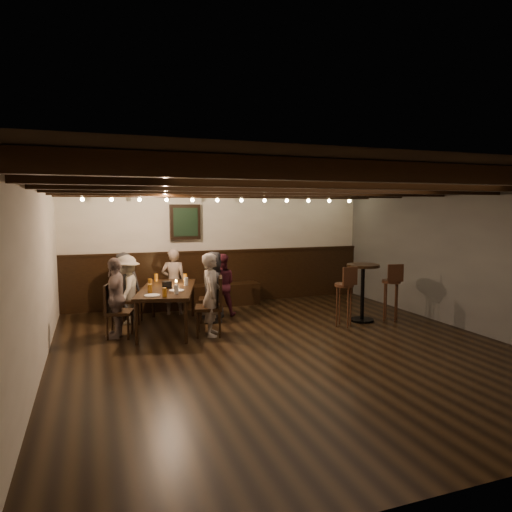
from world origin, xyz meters
name	(u,v)px	position (x,y,z in m)	size (l,w,h in m)	color
room	(225,260)	(-0.29, 2.21, 1.07)	(7.00, 7.00, 7.00)	black
dining_table	(167,291)	(-1.45, 1.68, 0.65)	(1.31, 2.03, 0.70)	black
chair_left_near	(130,309)	(-2.03, 2.31, 0.26)	(0.48, 0.48, 0.85)	black
chair_left_far	(119,321)	(-2.26, 1.44, 0.26)	(0.48, 0.48, 0.85)	black
chair_right_near	(211,307)	(-0.64, 1.93, 0.26)	(0.48, 0.48, 0.85)	black
chair_right_far	(210,318)	(-0.88, 1.06, 0.29)	(0.53, 0.53, 0.95)	black
person_bench_left	(124,285)	(-2.08, 2.79, 0.61)	(0.60, 0.39, 1.22)	#292A2C
person_bench_centre	(174,282)	(-1.17, 2.70, 0.64)	(0.46, 0.30, 1.27)	slate
person_bench_right	(221,285)	(-0.35, 2.32, 0.59)	(0.57, 0.45, 1.18)	#561D2C
person_left_near	(127,289)	(-2.06, 2.32, 0.61)	(0.78, 0.45, 1.22)	gray
person_left_far	(116,298)	(-2.29, 1.45, 0.64)	(0.75, 0.31, 1.27)	gray
person_right_near	(213,287)	(-0.61, 1.92, 0.63)	(0.62, 0.40, 1.26)	#27272A
person_right_far	(212,295)	(-0.85, 1.05, 0.66)	(0.48, 0.32, 1.32)	#A09387
pint_a	(156,278)	(-1.54, 2.43, 0.77)	(0.07, 0.07, 0.14)	#BF7219
pint_b	(185,278)	(-1.04, 2.25, 0.77)	(0.07, 0.07, 0.14)	#BF7219
pint_c	(150,283)	(-1.72, 1.86, 0.77)	(0.07, 0.07, 0.14)	#BF7219
pint_d	(186,282)	(-1.11, 1.80, 0.77)	(0.07, 0.07, 0.14)	silver
pint_e	(150,289)	(-1.78, 1.31, 0.77)	(0.07, 0.07, 0.14)	#BF7219
pint_f	(176,289)	(-1.40, 1.10, 0.77)	(0.07, 0.07, 0.14)	silver
pint_g	(165,292)	(-1.62, 0.90, 0.77)	(0.07, 0.07, 0.14)	#BF7219
plate_near	(152,295)	(-1.78, 1.05, 0.71)	(0.24, 0.24, 0.01)	white
plate_far	(177,290)	(-1.36, 1.35, 0.71)	(0.24, 0.24, 0.01)	white
condiment_caddy	(167,285)	(-1.47, 1.64, 0.76)	(0.15, 0.10, 0.12)	black
candle	(176,283)	(-1.26, 1.94, 0.73)	(0.05, 0.05, 0.05)	beige
high_top_table	(363,284)	(1.93, 1.03, 0.68)	(0.58, 0.58, 1.03)	black
bar_stool_left	(344,304)	(1.43, 0.82, 0.39)	(0.33, 0.35, 1.05)	#321E10
bar_stool_right	(391,299)	(2.43, 0.87, 0.39)	(0.34, 0.36, 1.05)	#321E10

